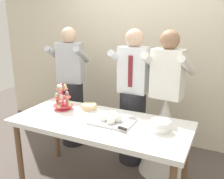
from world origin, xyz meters
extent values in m
cube|color=beige|center=(0.00, 1.40, 1.45)|extent=(5.20, 0.10, 2.90)
cube|color=white|center=(0.00, 0.00, 0.75)|extent=(1.80, 0.80, 0.05)
cylinder|color=brown|center=(-0.82, -0.32, 0.36)|extent=(0.06, 0.06, 0.72)
cylinder|color=brown|center=(-0.82, 0.32, 0.36)|extent=(0.06, 0.06, 0.72)
cylinder|color=brown|center=(0.82, 0.32, 0.36)|extent=(0.06, 0.06, 0.72)
cylinder|color=#D83F4C|center=(-0.54, 0.12, 0.78)|extent=(0.17, 0.17, 0.01)
cylinder|color=#D83F4C|center=(-0.54, 0.12, 0.93)|extent=(0.01, 0.01, 0.31)
cylinder|color=#D83F4C|center=(-0.54, 0.12, 0.82)|extent=(0.23, 0.23, 0.01)
cylinder|color=#D1B784|center=(-0.45, 0.13, 0.84)|extent=(0.04, 0.04, 0.03)
sphere|color=beige|center=(-0.45, 0.13, 0.86)|extent=(0.04, 0.04, 0.04)
cylinder|color=#D1B784|center=(-0.54, 0.21, 0.84)|extent=(0.04, 0.04, 0.03)
sphere|color=#D6B27A|center=(-0.54, 0.21, 0.86)|extent=(0.04, 0.04, 0.04)
cylinder|color=#D1B784|center=(-0.63, 0.13, 0.84)|extent=(0.04, 0.04, 0.03)
sphere|color=brown|center=(-0.63, 0.13, 0.86)|extent=(0.04, 0.04, 0.04)
cylinder|color=#D1B784|center=(-0.53, 0.04, 0.84)|extent=(0.04, 0.04, 0.03)
sphere|color=brown|center=(-0.53, 0.04, 0.86)|extent=(0.04, 0.04, 0.04)
cylinder|color=#D83F4C|center=(-0.54, 0.12, 0.92)|extent=(0.18, 0.18, 0.01)
cylinder|color=#D1B784|center=(-0.48, 0.12, 0.93)|extent=(0.04, 0.04, 0.03)
sphere|color=brown|center=(-0.48, 0.12, 0.96)|extent=(0.04, 0.04, 0.04)
cylinder|color=#D1B784|center=(-0.52, 0.18, 0.93)|extent=(0.04, 0.04, 0.03)
sphere|color=#EAB7C6|center=(-0.52, 0.18, 0.96)|extent=(0.04, 0.04, 0.04)
cylinder|color=#D1B784|center=(-0.59, 0.16, 0.93)|extent=(0.04, 0.04, 0.03)
sphere|color=#EAB7C6|center=(-0.59, 0.16, 0.96)|extent=(0.04, 0.04, 0.04)
cylinder|color=#D1B784|center=(-0.59, 0.08, 0.93)|extent=(0.04, 0.04, 0.03)
sphere|color=beige|center=(-0.59, 0.08, 0.96)|extent=(0.04, 0.04, 0.04)
cylinder|color=#D1B784|center=(-0.51, 0.07, 0.93)|extent=(0.04, 0.04, 0.03)
sphere|color=#EAB7C6|center=(-0.51, 0.07, 0.96)|extent=(0.04, 0.04, 0.04)
cylinder|color=#D83F4C|center=(-0.54, 0.12, 1.01)|extent=(0.13, 0.13, 0.01)
cylinder|color=#D1B784|center=(-0.50, 0.13, 1.03)|extent=(0.04, 0.04, 0.03)
sphere|color=#D6B27A|center=(-0.50, 0.13, 1.05)|extent=(0.04, 0.04, 0.04)
cylinder|color=#D1B784|center=(-0.52, 0.16, 1.03)|extent=(0.04, 0.04, 0.03)
sphere|color=brown|center=(-0.52, 0.16, 1.05)|extent=(0.04, 0.04, 0.04)
cylinder|color=#D1B784|center=(-0.57, 0.14, 1.03)|extent=(0.04, 0.04, 0.03)
sphere|color=#EAB7C6|center=(-0.57, 0.14, 1.05)|extent=(0.04, 0.04, 0.04)
cylinder|color=#D1B784|center=(-0.57, 0.10, 1.03)|extent=(0.04, 0.04, 0.03)
sphere|color=white|center=(-0.57, 0.10, 1.05)|extent=(0.04, 0.04, 0.04)
cylinder|color=#D1B784|center=(-0.53, 0.09, 1.03)|extent=(0.04, 0.04, 0.03)
sphere|color=white|center=(-0.53, 0.09, 1.05)|extent=(0.04, 0.04, 0.04)
cube|color=silver|center=(0.13, 0.02, 0.79)|extent=(0.42, 0.31, 0.02)
sphere|color=white|center=(0.18, 0.02, 0.83)|extent=(0.10, 0.10, 0.10)
sphere|color=white|center=(0.14, 0.06, 0.82)|extent=(0.07, 0.07, 0.07)
sphere|color=white|center=(0.09, 0.05, 0.82)|extent=(0.07, 0.07, 0.07)
sphere|color=white|center=(0.06, -0.03, 0.83)|extent=(0.09, 0.09, 0.09)
sphere|color=white|center=(0.15, -0.06, 0.83)|extent=(0.08, 0.08, 0.08)
sphere|color=white|center=(0.13, 0.02, 0.84)|extent=(0.11, 0.11, 0.11)
sphere|color=#2D1938|center=(0.12, 0.02, 0.88)|extent=(0.02, 0.02, 0.02)
sphere|color=#2D1938|center=(0.09, 0.02, 0.88)|extent=(0.02, 0.02, 0.02)
sphere|color=#B21923|center=(0.13, 0.04, 0.88)|extent=(0.02, 0.02, 0.02)
sphere|color=#DB474C|center=(0.11, 0.00, 0.89)|extent=(0.02, 0.02, 0.02)
cube|color=silver|center=(0.16, -0.09, 0.80)|extent=(0.23, 0.07, 0.00)
cube|color=black|center=(0.30, -0.13, 0.81)|extent=(0.09, 0.05, 0.02)
cylinder|color=white|center=(0.60, 0.04, 0.78)|extent=(0.18, 0.18, 0.01)
cylinder|color=white|center=(0.60, 0.04, 0.79)|extent=(0.18, 0.18, 0.01)
cylinder|color=white|center=(0.60, 0.05, 0.80)|extent=(0.18, 0.18, 0.01)
cylinder|color=white|center=(0.60, 0.04, 0.81)|extent=(0.18, 0.18, 0.01)
cylinder|color=white|center=(0.61, 0.04, 0.82)|extent=(0.18, 0.18, 0.01)
cylinder|color=white|center=(0.60, 0.05, 0.84)|extent=(0.18, 0.18, 0.01)
cylinder|color=white|center=(0.60, 0.04, 0.85)|extent=(0.18, 0.18, 0.01)
cylinder|color=white|center=(0.60, 0.04, 0.86)|extent=(0.18, 0.18, 0.01)
cylinder|color=white|center=(0.61, 0.05, 0.87)|extent=(0.18, 0.18, 0.01)
cylinder|color=white|center=(-0.26, 0.23, 0.78)|extent=(0.24, 0.24, 0.01)
cylinder|color=#D6B27A|center=(-0.26, 0.23, 0.81)|extent=(0.16, 0.16, 0.06)
cylinder|color=#232328|center=(0.11, 0.65, 0.46)|extent=(0.32, 0.32, 0.92)
cube|color=white|center=(0.11, 0.65, 1.19)|extent=(0.34, 0.20, 0.54)
sphere|color=#D8B293|center=(0.11, 0.65, 1.55)|extent=(0.21, 0.21, 0.21)
cylinder|color=white|center=(-0.08, 0.65, 1.30)|extent=(0.08, 0.49, 0.28)
cylinder|color=white|center=(0.30, 0.64, 1.30)|extent=(0.08, 0.49, 0.28)
cube|color=maroon|center=(0.11, 0.54, 1.19)|extent=(0.05, 0.01, 0.36)
cone|color=white|center=(0.52, 0.60, 0.46)|extent=(0.56, 0.56, 0.92)
cube|color=white|center=(0.52, 0.60, 1.19)|extent=(0.36, 0.24, 0.54)
sphere|color=#997054|center=(0.52, 0.60, 1.55)|extent=(0.21, 0.21, 0.21)
cylinder|color=white|center=(0.34, 0.62, 1.30)|extent=(0.13, 0.49, 0.28)
cylinder|color=white|center=(0.72, 0.58, 1.30)|extent=(0.13, 0.49, 0.28)
cylinder|color=#232328|center=(-0.83, 0.72, 0.46)|extent=(0.32, 0.32, 0.92)
cube|color=#B2B7BC|center=(-0.83, 0.72, 1.19)|extent=(0.38, 0.28, 0.54)
sphere|color=#D8B293|center=(-0.83, 0.72, 1.55)|extent=(0.21, 0.21, 0.21)
cylinder|color=#B2B7BC|center=(-1.05, 0.67, 1.30)|extent=(0.20, 0.49, 0.28)
cylinder|color=#B2B7BC|center=(-0.68, 0.77, 1.30)|extent=(0.20, 0.49, 0.28)
cube|color=navy|center=(-0.86, 0.61, 1.19)|extent=(0.05, 0.02, 0.36)
camera|label=1|loc=(1.12, -2.05, 1.78)|focal=40.14mm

